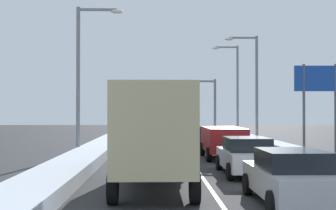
{
  "coord_description": "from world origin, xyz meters",
  "views": [
    {
      "loc": [
        -1.78,
        -6.52,
        2.57
      ],
      "look_at": [
        -0.71,
        37.04,
        3.11
      ],
      "focal_mm": 50.62,
      "sensor_mm": 36.0,
      "label": 1
    }
  ],
  "objects_px": {
    "street_lamp_right_mid": "(252,79)",
    "sedan_white_right_lane_second": "(246,156)",
    "street_lamp_left_mid": "(84,67)",
    "sedan_silver_right_lane_nearest": "(291,177)",
    "sedan_navy_right_lane_fourth": "(209,137)",
    "suv_tan_center_lane_second": "(157,142)",
    "sedan_charcoal_center_lane_fourth": "(159,135)",
    "box_truck_center_lane_nearest": "(154,131)",
    "traffic_light_gantry": "(195,94)",
    "roadside_sign_right": "(320,88)",
    "sedan_green_center_lane_third": "(161,140)",
    "suv_red_right_lane_third": "(223,140)",
    "street_lamp_right_far": "(234,83)"
  },
  "relations": [
    {
      "from": "street_lamp_right_mid",
      "to": "sedan_white_right_lane_second",
      "type": "bearing_deg",
      "value": -102.29
    },
    {
      "from": "sedan_white_right_lane_second",
      "to": "street_lamp_left_mid",
      "type": "distance_m",
      "value": 12.04
    },
    {
      "from": "sedan_silver_right_lane_nearest",
      "to": "sedan_navy_right_lane_fourth",
      "type": "distance_m",
      "value": 19.71
    },
    {
      "from": "suv_tan_center_lane_second",
      "to": "sedan_charcoal_center_lane_fourth",
      "type": "bearing_deg",
      "value": 89.11
    },
    {
      "from": "sedan_silver_right_lane_nearest",
      "to": "box_truck_center_lane_nearest",
      "type": "bearing_deg",
      "value": 145.06
    },
    {
      "from": "sedan_silver_right_lane_nearest",
      "to": "street_lamp_right_mid",
      "type": "relative_size",
      "value": 0.53
    },
    {
      "from": "box_truck_center_lane_nearest",
      "to": "suv_tan_center_lane_second",
      "type": "relative_size",
      "value": 1.47
    },
    {
      "from": "sedan_silver_right_lane_nearest",
      "to": "traffic_light_gantry",
      "type": "xyz_separation_m",
      "value": [
        0.67,
        40.91,
        3.73
      ]
    },
    {
      "from": "traffic_light_gantry",
      "to": "roadside_sign_right",
      "type": "bearing_deg",
      "value": -76.5
    },
    {
      "from": "suv_tan_center_lane_second",
      "to": "sedan_green_center_lane_third",
      "type": "relative_size",
      "value": 1.09
    },
    {
      "from": "suv_red_right_lane_third",
      "to": "box_truck_center_lane_nearest",
      "type": "relative_size",
      "value": 0.68
    },
    {
      "from": "street_lamp_right_far",
      "to": "street_lamp_left_mid",
      "type": "xyz_separation_m",
      "value": [
        -11.83,
        -19.57,
        -0.28
      ]
    },
    {
      "from": "sedan_navy_right_lane_fourth",
      "to": "street_lamp_right_far",
      "type": "bearing_deg",
      "value": 73.85
    },
    {
      "from": "sedan_silver_right_lane_nearest",
      "to": "traffic_light_gantry",
      "type": "relative_size",
      "value": 0.6
    },
    {
      "from": "sedan_navy_right_lane_fourth",
      "to": "sedan_green_center_lane_third",
      "type": "distance_m",
      "value": 4.47
    },
    {
      "from": "sedan_charcoal_center_lane_fourth",
      "to": "box_truck_center_lane_nearest",
      "type": "bearing_deg",
      "value": -90.75
    },
    {
      "from": "sedan_white_right_lane_second",
      "to": "suv_tan_center_lane_second",
      "type": "distance_m",
      "value": 5.97
    },
    {
      "from": "traffic_light_gantry",
      "to": "roadside_sign_right",
      "type": "relative_size",
      "value": 1.37
    },
    {
      "from": "sedan_white_right_lane_second",
      "to": "street_lamp_right_far",
      "type": "bearing_deg",
      "value": 81.59
    },
    {
      "from": "sedan_green_center_lane_third",
      "to": "roadside_sign_right",
      "type": "relative_size",
      "value": 0.82
    },
    {
      "from": "suv_tan_center_lane_second",
      "to": "sedan_charcoal_center_lane_fourth",
      "type": "distance_m",
      "value": 11.98
    },
    {
      "from": "traffic_light_gantry",
      "to": "street_lamp_right_mid",
      "type": "xyz_separation_m",
      "value": [
        3.25,
        -16.52,
        0.57
      ]
    },
    {
      "from": "suv_red_right_lane_third",
      "to": "sedan_green_center_lane_third",
      "type": "xyz_separation_m",
      "value": [
        -3.33,
        4.07,
        -0.25
      ]
    },
    {
      "from": "street_lamp_right_mid",
      "to": "sedan_charcoal_center_lane_fourth",
      "type": "bearing_deg",
      "value": -168.15
    },
    {
      "from": "sedan_silver_right_lane_nearest",
      "to": "suv_red_right_lane_third",
      "type": "distance_m",
      "value": 12.66
    },
    {
      "from": "roadside_sign_right",
      "to": "suv_tan_center_lane_second",
      "type": "bearing_deg",
      "value": -151.19
    },
    {
      "from": "sedan_navy_right_lane_fourth",
      "to": "sedan_charcoal_center_lane_fourth",
      "type": "height_order",
      "value": "same"
    },
    {
      "from": "sedan_white_right_lane_second",
      "to": "sedan_navy_right_lane_fourth",
      "type": "xyz_separation_m",
      "value": [
        0.01,
        13.6,
        0.0
      ]
    },
    {
      "from": "suv_red_right_lane_third",
      "to": "street_lamp_left_mid",
      "type": "bearing_deg",
      "value": 168.25
    },
    {
      "from": "box_truck_center_lane_nearest",
      "to": "traffic_light_gantry",
      "type": "distance_m",
      "value": 38.64
    },
    {
      "from": "traffic_light_gantry",
      "to": "suv_tan_center_lane_second",
      "type": "bearing_deg",
      "value": -98.22
    },
    {
      "from": "sedan_white_right_lane_second",
      "to": "sedan_navy_right_lane_fourth",
      "type": "height_order",
      "value": "same"
    },
    {
      "from": "roadside_sign_right",
      "to": "box_truck_center_lane_nearest",
      "type": "bearing_deg",
      "value": -126.55
    },
    {
      "from": "box_truck_center_lane_nearest",
      "to": "roadside_sign_right",
      "type": "bearing_deg",
      "value": 53.45
    },
    {
      "from": "sedan_white_right_lane_second",
      "to": "sedan_charcoal_center_lane_fourth",
      "type": "relative_size",
      "value": 1.0
    },
    {
      "from": "sedan_silver_right_lane_nearest",
      "to": "box_truck_center_lane_nearest",
      "type": "height_order",
      "value": "box_truck_center_lane_nearest"
    },
    {
      "from": "sedan_white_right_lane_second",
      "to": "sedan_charcoal_center_lane_fourth",
      "type": "distance_m",
      "value": 17.08
    },
    {
      "from": "box_truck_center_lane_nearest",
      "to": "street_lamp_right_mid",
      "type": "relative_size",
      "value": 0.85
    },
    {
      "from": "suv_tan_center_lane_second",
      "to": "roadside_sign_right",
      "type": "xyz_separation_m",
      "value": [
        10.2,
        5.61,
        3.0
      ]
    },
    {
      "from": "sedan_charcoal_center_lane_fourth",
      "to": "traffic_light_gantry",
      "type": "height_order",
      "value": "traffic_light_gantry"
    },
    {
      "from": "suv_tan_center_lane_second",
      "to": "roadside_sign_right",
      "type": "relative_size",
      "value": 0.89
    },
    {
      "from": "sedan_navy_right_lane_fourth",
      "to": "roadside_sign_right",
      "type": "relative_size",
      "value": 0.82
    },
    {
      "from": "sedan_white_right_lane_second",
      "to": "street_lamp_right_far",
      "type": "relative_size",
      "value": 0.5
    },
    {
      "from": "sedan_navy_right_lane_fourth",
      "to": "street_lamp_left_mid",
      "type": "distance_m",
      "value": 10.4
    },
    {
      "from": "traffic_light_gantry",
      "to": "roadside_sign_right",
      "type": "distance_m",
      "value": 25.13
    },
    {
      "from": "box_truck_center_lane_nearest",
      "to": "street_lamp_left_mid",
      "type": "xyz_separation_m",
      "value": [
        -4.05,
        11.65,
        3.17
      ]
    },
    {
      "from": "box_truck_center_lane_nearest",
      "to": "street_lamp_right_far",
      "type": "xyz_separation_m",
      "value": [
        7.78,
        31.22,
        3.45
      ]
    },
    {
      "from": "sedan_navy_right_lane_fourth",
      "to": "sedan_charcoal_center_lane_fourth",
      "type": "xyz_separation_m",
      "value": [
        -3.43,
        3.13,
        0.0
      ]
    },
    {
      "from": "roadside_sign_right",
      "to": "sedan_navy_right_lane_fourth",
      "type": "bearing_deg",
      "value": 153.91
    },
    {
      "from": "sedan_white_right_lane_second",
      "to": "suv_red_right_lane_third",
      "type": "bearing_deg",
      "value": 90.02
    }
  ]
}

